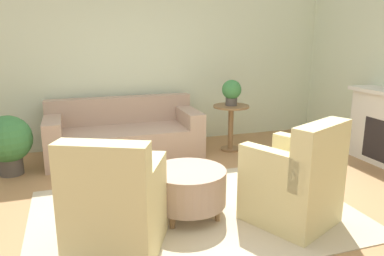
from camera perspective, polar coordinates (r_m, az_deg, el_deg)
The scene contains 10 objects.
ground_plane at distance 3.89m, azimuth 0.45°, elevation -12.85°, with size 16.00×16.00×0.00m, color #AD7F51.
wall_back at distance 6.14m, azimuth -7.90°, elevation 10.58°, with size 9.36×0.12×2.80m.
rug at distance 3.89m, azimuth 0.46°, elevation -12.79°, with size 3.20×2.12×0.01m.
couch at distance 5.65m, azimuth -10.29°, elevation -1.12°, with size 2.20×0.96×0.83m.
armchair_left at distance 3.14m, azimuth -11.64°, elevation -12.00°, with size 0.94×0.97×1.01m.
armchair_right at distance 3.69m, azimuth 15.54°, elevation -8.15°, with size 0.94×0.97×1.01m.
ottoman_table at distance 3.74m, azimuth -0.60°, elevation -8.93°, with size 0.75×0.75×0.47m.
side_table at distance 5.79m, azimuth 5.94°, elevation 1.25°, with size 0.55×0.55×0.71m.
potted_plant_on_side_table at distance 5.71m, azimuth 6.06°, elevation 5.62°, with size 0.29×0.29×0.39m.
potted_plant_floor at distance 5.30m, azimuth -26.24°, elevation -1.83°, with size 0.60×0.60×0.77m.
Camera 1 is at (-1.12, -3.29, 1.77)m, focal length 35.00 mm.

